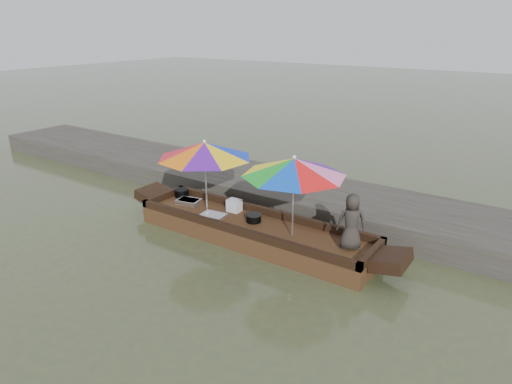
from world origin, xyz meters
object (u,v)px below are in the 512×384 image
Objects in this scene: boat_hull at (253,232)px; cooking_pot at (182,193)px; tray_crayfish at (189,201)px; tray_scallop at (213,216)px; umbrella_bow at (206,177)px; supply_bag at (234,205)px; vendor at (351,222)px; umbrella_stern at (293,197)px; charcoal_grill at (254,218)px.

boat_hull is 2.29m from cooking_pot.
tray_scallop is at bearing -16.89° from tray_crayfish.
tray_crayfish is 0.26× the size of umbrella_bow.
vendor is at bearing -4.51° from supply_bag.
umbrella_bow and umbrella_stern have the same top height.
cooking_pot is at bearing 170.87° from boat_hull.
umbrella_stern is (2.71, -0.12, 0.73)m from tray_crayfish.
charcoal_grill is at bearing -33.58° from vendor.
cooking_pot reaches higher than tray_scallop.
vendor is (2.88, 0.28, 0.48)m from tray_scallop.
supply_bag reaches higher than tray_crayfish.
boat_hull is 1.52m from umbrella_bow.
vendor reaches higher than supply_bag.
cooking_pot is 2.20m from charcoal_grill.
charcoal_grill is 1.09× the size of supply_bag.
umbrella_bow reaches higher than tray_scallop.
cooking_pot is 1.32m from umbrella_bow.
umbrella_stern reaches higher than supply_bag.
umbrella_bow is (-1.12, -0.11, 0.70)m from charcoal_grill.
vendor is at bearing 0.14° from charcoal_grill.
tray_scallop is at bearing -108.81° from supply_bag.
cooking_pot is at bearing 173.44° from charcoal_grill.
tray_scallop reaches higher than boat_hull.
supply_bag is 0.15× the size of umbrella_stern.
tray_scallop is 1.62× the size of charcoal_grill.
tray_scallop is 0.26× the size of umbrella_bow.
supply_bag is (-0.65, 0.22, 0.06)m from charcoal_grill.
tray_scallop is at bearing -174.62° from umbrella_stern.
supply_bag is at bearing 10.85° from tray_crayfish.
supply_bag reaches higher than tray_scallop.
umbrella_bow reaches higher than supply_bag.
cooking_pot is at bearing 161.20° from umbrella_bow.
tray_crayfish is 1.78× the size of supply_bag.
umbrella_bow reaches higher than cooking_pot.
cooking_pot is at bearing -37.04° from vendor.
tray_crayfish is (0.43, -0.24, -0.04)m from cooking_pot.
tray_crayfish is 1.75m from charcoal_grill.
tray_scallop is 1.78× the size of supply_bag.
charcoal_grill is at bearing 5.62° from umbrella_bow.
tray_crayfish reaches higher than tray_scallop.
umbrella_bow is 2.08m from umbrella_stern.
umbrella_bow is (-3.18, -0.12, 0.27)m from vendor.
tray_crayfish is at bearing 176.31° from boat_hull.
umbrella_stern is (0.89, 0.00, 0.95)m from boat_hull.
charcoal_grill is (0.82, 0.28, 0.04)m from tray_scallop.
charcoal_grill is 2.11m from vendor.
vendor reaches higher than tray_scallop.
umbrella_bow is (0.63, -0.12, 0.73)m from tray_crayfish.
cooking_pot is 0.32× the size of vendor.
umbrella_bow is at bearing -174.38° from charcoal_grill.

